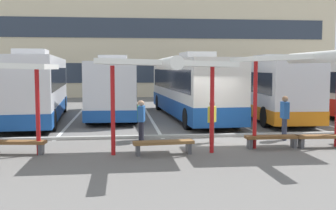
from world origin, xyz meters
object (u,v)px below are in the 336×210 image
Objects in this scene: bench_2 at (164,144)px; bench_3 at (272,139)px; coach_bus_3 at (263,89)px; bench_1 at (16,144)px; waiting_passenger_0 at (142,118)px; waiting_shelter_1 at (164,65)px; waiting_passenger_1 at (285,114)px; coach_bus_4 at (323,88)px; coach_bus_0 at (36,88)px; bench_4 at (322,138)px; waiting_passenger_3 at (140,118)px; waiting_passenger_2 at (212,119)px; coach_bus_2 at (190,88)px; coach_bus_1 at (115,88)px; waiting_shelter_2 at (301,60)px.

bench_2 is 3.95m from bench_3.
coach_bus_3 is 5.81× the size of bench_1.
waiting_passenger_0 is (-0.60, 2.37, 0.57)m from bench_2.
waiting_shelter_1 is 2.76× the size of waiting_passenger_1.
waiting_shelter_1 is at bearing -90.00° from bench_2.
bench_3 is at bearing -124.89° from coach_bus_4.
bench_4 is (11.59, -9.00, -1.42)m from coach_bus_0.
waiting_passenger_1 is 5.64m from waiting_passenger_3.
waiting_shelter_1 reaches higher than waiting_passenger_2.
bench_2 is at bearing -136.73° from waiting_passenger_2.
coach_bus_4 is at bearing 32.39° from bench_1.
coach_bus_0 is 8.56m from waiting_passenger_3.
bench_1 is 1.24× the size of waiting_passenger_0.
coach_bus_1 is at bearing 164.32° from coach_bus_2.
coach_bus_4 reaches higher than waiting_shelter_2.
waiting_shelter_2 is at bearing -23.95° from waiting_passenger_3.
waiting_shelter_1 reaches higher than waiting_passenger_3.
coach_bus_3 is 9.53m from waiting_shelter_2.
coach_bus_0 is 8.92m from waiting_passenger_0.
coach_bus_2 reaches higher than waiting_passenger_2.
coach_bus_4 reaches higher than waiting_passenger_2.
waiting_passenger_0 reaches higher than waiting_passenger_2.
waiting_passenger_2 reaches higher than waiting_passenger_3.
coach_bus_4 is at bearing 3.27° from coach_bus_0.
coach_bus_2 is (8.46, 0.46, -0.07)m from coach_bus_0.
waiting_passenger_0 is (-0.60, 2.52, -1.99)m from waiting_shelter_1.
coach_bus_3 is 7.25× the size of waiting_passenger_2.
waiting_shelter_2 reaches higher than waiting_passenger_3.
coach_bus_2 is at bearing 65.95° from waiting_passenger_3.
waiting_passenger_0 is at bearing -112.64° from coach_bus_2.
coach_bus_2 is 7.83× the size of waiting_passenger_2.
waiting_shelter_1 is at bearing -8.72° from bench_1.
coach_bus_3 is 2.40× the size of waiting_shelter_1.
coach_bus_4 is at bearing 63.05° from bench_4.
coach_bus_2 is at bearing 103.14° from waiting_shelter_2.
waiting_shelter_2 reaches higher than bench_4.
coach_bus_0 reaches higher than coach_bus_4.
bench_3 is at bearing -34.60° from waiting_passenger_2.
coach_bus_3 is at bearing -168.11° from coach_bus_4.
coach_bus_4 reaches higher than waiting_passenger_1.
bench_3 is 1.20× the size of waiting_passenger_2.
coach_bus_4 is 5.75× the size of bench_3.
waiting_passenger_0 is at bearing 158.79° from bench_3.
waiting_shelter_1 is at bearing -173.40° from bench_4.
waiting_passenger_0 is (-3.17, -7.59, -0.77)m from coach_bus_2.
waiting_shelter_2 reaches higher than waiting_shelter_1.
coach_bus_4 is 11.23m from bench_4.
coach_bus_2 is 10.51m from waiting_shelter_1.
waiting_passenger_2 reaches higher than bench_1.
coach_bus_2 is 6.55× the size of bench_3.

